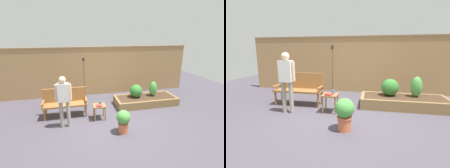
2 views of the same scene
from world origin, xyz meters
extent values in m
plane|color=#47424C|center=(0.00, 0.00, 0.00)|extent=(14.00, 14.00, 0.00)
cube|color=#A37A4C|center=(0.00, 2.60, 1.05)|extent=(8.40, 0.10, 2.10)
cube|color=olive|center=(0.00, 2.60, 2.13)|extent=(8.40, 0.14, 0.06)
cylinder|color=#936033|center=(-0.77, 0.80, 0.20)|extent=(0.06, 0.06, 0.40)
cylinder|color=#936033|center=(-0.77, 0.44, 0.20)|extent=(0.06, 0.06, 0.40)
cylinder|color=#936033|center=(-2.09, 0.80, 0.20)|extent=(0.06, 0.06, 0.40)
cylinder|color=#936033|center=(-2.09, 0.44, 0.20)|extent=(0.06, 0.06, 0.40)
cube|color=#936033|center=(-1.43, 0.62, 0.43)|extent=(1.44, 0.48, 0.06)
cube|color=#936033|center=(-1.43, 0.83, 0.70)|extent=(1.44, 0.06, 0.48)
cube|color=#936033|center=(-2.12, 0.62, 0.56)|extent=(0.06, 0.48, 0.04)
cube|color=#936033|center=(-0.74, 0.62, 0.56)|extent=(0.06, 0.48, 0.04)
cylinder|color=olive|center=(-0.19, 0.37, 0.22)|extent=(0.04, 0.04, 0.44)
cylinder|color=olive|center=(-0.19, 0.04, 0.22)|extent=(0.04, 0.04, 0.44)
cylinder|color=olive|center=(-0.52, 0.37, 0.22)|extent=(0.04, 0.04, 0.44)
cylinder|color=olive|center=(-0.52, 0.04, 0.22)|extent=(0.04, 0.04, 0.44)
cube|color=olive|center=(-0.35, 0.21, 0.46)|extent=(0.40, 0.40, 0.04)
cylinder|color=teal|center=(-0.30, 0.31, 0.53)|extent=(0.08, 0.08, 0.09)
torus|color=teal|center=(-0.26, 0.31, 0.53)|extent=(0.06, 0.01, 0.06)
cube|color=#B2332D|center=(-0.36, 0.12, 0.50)|extent=(0.22, 0.22, 0.04)
cylinder|color=#C66642|center=(0.18, -0.75, 0.13)|extent=(0.28, 0.28, 0.26)
cylinder|color=#C66642|center=(0.18, -0.75, 0.28)|extent=(0.31, 0.31, 0.04)
sphere|color=#4C9942|center=(0.18, -0.75, 0.47)|extent=(0.39, 0.39, 0.39)
cube|color=olive|center=(1.62, 0.54, 0.15)|extent=(2.40, 0.09, 0.30)
cube|color=olive|center=(1.62, 1.45, 0.15)|extent=(2.40, 0.09, 0.30)
cube|color=olive|center=(0.46, 0.99, 0.15)|extent=(0.09, 0.82, 0.30)
cube|color=olive|center=(2.77, 0.99, 0.15)|extent=(0.09, 0.82, 0.30)
cube|color=#422D1E|center=(1.62, 0.99, 0.15)|extent=(2.22, 0.82, 0.30)
cylinder|color=brown|center=(1.24, 1.07, 0.33)|extent=(0.04, 0.04, 0.06)
sphere|color=#33752D|center=(1.24, 1.07, 0.55)|extent=(0.50, 0.50, 0.50)
cylinder|color=brown|center=(1.96, 1.07, 0.33)|extent=(0.04, 0.04, 0.06)
ellipsoid|color=#4C9942|center=(1.96, 1.07, 0.59)|extent=(0.30, 0.30, 0.58)
cylinder|color=brown|center=(-0.68, 1.92, 0.83)|extent=(0.03, 0.03, 1.66)
cylinder|color=#332D28|center=(-0.68, 1.92, 1.73)|extent=(0.10, 0.10, 0.13)
cylinder|color=gray|center=(-1.32, -0.06, 0.41)|extent=(0.11, 0.11, 0.82)
cylinder|color=gray|center=(-1.52, -0.06, 0.41)|extent=(0.11, 0.11, 0.82)
cube|color=silver|center=(-1.42, -0.06, 1.09)|extent=(0.32, 0.20, 0.54)
cylinder|color=beige|center=(-1.22, -0.06, 1.09)|extent=(0.07, 0.07, 0.49)
cylinder|color=beige|center=(-1.62, -0.06, 1.09)|extent=(0.07, 0.07, 0.49)
sphere|color=beige|center=(-1.42, -0.06, 1.46)|extent=(0.20, 0.20, 0.20)
camera|label=1|loc=(-1.08, -4.80, 2.70)|focal=27.11mm
camera|label=2|loc=(0.65, -3.82, 1.57)|focal=26.28mm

